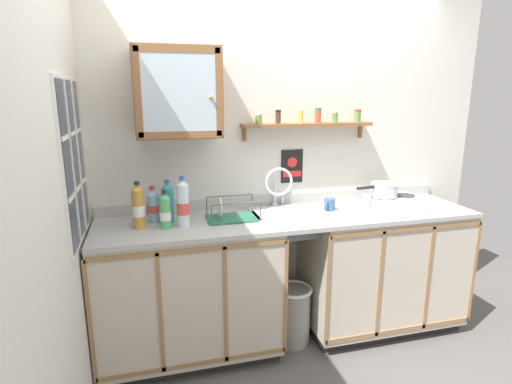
# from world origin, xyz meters

# --- Properties ---
(floor) EXTENTS (5.69, 5.69, 0.00)m
(floor) POSITION_xyz_m (0.00, 0.00, 0.00)
(floor) COLOR #565451
(floor) RESTS_ON ground
(back_wall) EXTENTS (3.29, 0.07, 2.69)m
(back_wall) POSITION_xyz_m (0.00, 0.58, 1.35)
(back_wall) COLOR silver
(back_wall) RESTS_ON ground
(side_wall_left) EXTENTS (0.05, 3.35, 2.69)m
(side_wall_left) POSITION_xyz_m (-1.37, -0.32, 1.34)
(side_wall_left) COLOR silver
(side_wall_left) RESTS_ON ground
(lower_cabinet_run) EXTENTS (1.21, 0.60, 0.93)m
(lower_cabinet_run) POSITION_xyz_m (-0.73, 0.26, 0.47)
(lower_cabinet_run) COLOR black
(lower_cabinet_run) RESTS_ON ground
(lower_cabinet_run_right) EXTENTS (1.19, 0.60, 0.93)m
(lower_cabinet_run_right) POSITION_xyz_m (0.74, 0.26, 0.47)
(lower_cabinet_run_right) COLOR black
(lower_cabinet_run_right) RESTS_ON ground
(countertop) EXTENTS (2.65, 0.62, 0.03)m
(countertop) POSITION_xyz_m (0.00, 0.26, 0.95)
(countertop) COLOR #B2B2AD
(countertop) RESTS_ON lower_cabinet_run
(backsplash) EXTENTS (2.65, 0.02, 0.08)m
(backsplash) POSITION_xyz_m (0.00, 0.54, 1.00)
(backsplash) COLOR #B2B2AD
(backsplash) RESTS_ON countertop
(sink) EXTENTS (0.50, 0.48, 0.44)m
(sink) POSITION_xyz_m (-0.02, 0.30, 0.95)
(sink) COLOR silver
(sink) RESTS_ON countertop
(hot_plate_stove) EXTENTS (0.38, 0.32, 0.08)m
(hot_plate_stove) POSITION_xyz_m (0.84, 0.28, 1.00)
(hot_plate_stove) COLOR silver
(hot_plate_stove) RESTS_ON countertop
(saucepan) EXTENTS (0.34, 0.20, 0.10)m
(saucepan) POSITION_xyz_m (0.74, 0.30, 1.09)
(saucepan) COLOR silver
(saucepan) RESTS_ON hot_plate_stove
(bottle_water_blue_0) EXTENTS (0.08, 0.08, 0.24)m
(bottle_water_blue_0) POSITION_xyz_m (-0.93, 0.36, 1.07)
(bottle_water_blue_0) COLOR #8CB7E0
(bottle_water_blue_0) RESTS_ON countertop
(bottle_water_clear_1) EXTENTS (0.08, 0.08, 0.33)m
(bottle_water_clear_1) POSITION_xyz_m (-0.75, 0.21, 1.11)
(bottle_water_clear_1) COLOR silver
(bottle_water_clear_1) RESTS_ON countertop
(bottle_soda_green_2) EXTENTS (0.07, 0.07, 0.25)m
(bottle_soda_green_2) POSITION_xyz_m (-0.86, 0.21, 1.07)
(bottle_soda_green_2) COLOR #4CB266
(bottle_soda_green_2) RESTS_ON countertop
(bottle_detergent_teal_3) EXTENTS (0.08, 0.08, 0.29)m
(bottle_detergent_teal_3) POSITION_xyz_m (-0.84, 0.32, 1.10)
(bottle_detergent_teal_3) COLOR teal
(bottle_detergent_teal_3) RESTS_ON countertop
(bottle_juice_amber_4) EXTENTS (0.08, 0.08, 0.30)m
(bottle_juice_amber_4) POSITION_xyz_m (-1.02, 0.24, 1.10)
(bottle_juice_amber_4) COLOR gold
(bottle_juice_amber_4) RESTS_ON countertop
(dish_rack) EXTENTS (0.35, 0.23, 0.15)m
(dish_rack) POSITION_xyz_m (-0.42, 0.28, 0.99)
(dish_rack) COLOR #26664C
(dish_rack) RESTS_ON countertop
(mug) EXTENTS (0.10, 0.10, 0.09)m
(mug) POSITION_xyz_m (0.31, 0.31, 1.01)
(mug) COLOR #3F6699
(mug) RESTS_ON countertop
(wall_cabinet) EXTENTS (0.54, 0.32, 0.56)m
(wall_cabinet) POSITION_xyz_m (-0.74, 0.40, 1.79)
(wall_cabinet) COLOR brown
(spice_shelf) EXTENTS (0.98, 0.14, 0.23)m
(spice_shelf) POSITION_xyz_m (0.20, 0.48, 1.58)
(spice_shelf) COLOR brown
(warning_sign) EXTENTS (0.17, 0.01, 0.25)m
(warning_sign) POSITION_xyz_m (0.10, 0.55, 1.25)
(warning_sign) COLOR black
(window) EXTENTS (0.03, 0.65, 0.90)m
(window) POSITION_xyz_m (-1.34, 0.06, 1.43)
(window) COLOR #262D38
(trash_bin) EXTENTS (0.28, 0.28, 0.44)m
(trash_bin) POSITION_xyz_m (0.01, 0.21, 0.23)
(trash_bin) COLOR gray
(trash_bin) RESTS_ON ground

